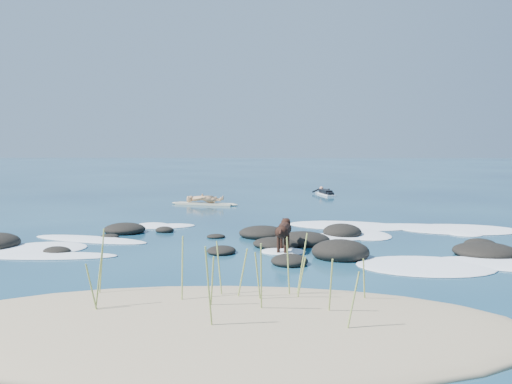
{
  "coord_description": "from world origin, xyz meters",
  "views": [
    {
      "loc": [
        0.8,
        -16.08,
        2.66
      ],
      "look_at": [
        0.13,
        4.0,
        0.9
      ],
      "focal_mm": 40.0,
      "sensor_mm": 36.0,
      "label": 1
    }
  ],
  "objects": [
    {
      "name": "dune_grass",
      "position": [
        0.19,
        -7.8,
        0.62
      ],
      "size": [
        4.3,
        2.08,
        1.23
      ],
      "color": "#93A851",
      "rests_on": "ground"
    },
    {
      "name": "ground",
      "position": [
        0.0,
        0.0,
        0.0
      ],
      "size": [
        160.0,
        160.0,
        0.0
      ],
      "primitive_type": "plane",
      "color": "#0A2642",
      "rests_on": "ground"
    },
    {
      "name": "reef_rocks",
      "position": [
        0.91,
        -1.62,
        0.1
      ],
      "size": [
        14.14,
        6.04,
        0.56
      ],
      "color": "black",
      "rests_on": "ground"
    },
    {
      "name": "sand_dune",
      "position": [
        0.0,
        -8.2,
        0.0
      ],
      "size": [
        9.0,
        4.4,
        0.6
      ],
      "primitive_type": "ellipsoid",
      "color": "#9E8966",
      "rests_on": "ground"
    },
    {
      "name": "dog",
      "position": [
        1.01,
        -2.45,
        0.54
      ],
      "size": [
        0.44,
        1.28,
        0.81
      ],
      "rotation": [
        0.0,
        0.0,
        1.42
      ],
      "color": "black",
      "rests_on": "ground"
    },
    {
      "name": "breaking_foam",
      "position": [
        2.3,
        -0.5,
        0.01
      ],
      "size": [
        14.67,
        8.54,
        0.12
      ],
      "color": "white",
      "rests_on": "ground"
    },
    {
      "name": "paddling_surfer_rig",
      "position": [
        3.35,
        12.67,
        0.13
      ],
      "size": [
        1.08,
        2.17,
        0.38
      ],
      "rotation": [
        0.0,
        0.0,
        1.8
      ],
      "color": "white",
      "rests_on": "ground"
    },
    {
      "name": "standing_surfer_rig",
      "position": [
        -2.19,
        7.9,
        0.67
      ],
      "size": [
        2.96,
        1.09,
        1.7
      ],
      "rotation": [
        0.0,
        0.0,
        -0.24
      ],
      "color": "beige",
      "rests_on": "ground"
    }
  ]
}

